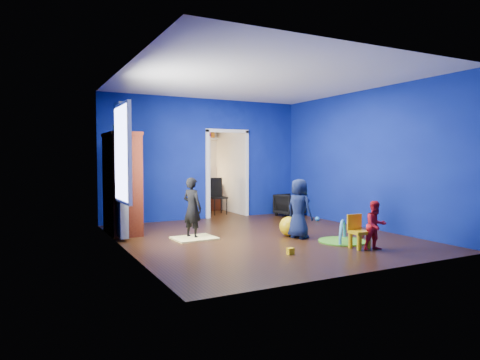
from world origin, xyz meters
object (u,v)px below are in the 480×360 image
study_desk (204,197)px  child_black (192,208)px  armchair (290,205)px  crt_tv (124,181)px  child_navy (299,209)px  toddler_red (376,225)px  folding_chair (218,197)px  hopper_ball (289,226)px  vase (125,125)px  kid_chair (360,233)px  play_mat (342,241)px  tv_armoire (122,183)px

study_desk → child_black: bearing=-115.4°
armchair → crt_tv: size_ratio=0.88×
child_navy → toddler_red: bearing=-176.7°
toddler_red → folding_chair: (-0.46, 5.10, 0.06)m
crt_tv → study_desk: 3.91m
study_desk → hopper_ball: bearing=-91.1°
hopper_ball → vase: bearing=152.3°
kid_chair → play_mat: size_ratio=0.60×
armchair → folding_chair: folding_chair is taller
kid_chair → crt_tv: bearing=139.1°
child_black → tv_armoire: 1.56m
child_black → study_desk: bearing=-52.1°
hopper_ball → play_mat: hopper_ball is taller
tv_armoire → vase: bearing=-90.0°
child_black → play_mat: size_ratio=1.34×
kid_chair → play_mat: (0.13, 0.56, -0.24)m
toddler_red → crt_tv: bearing=140.1°
tv_armoire → crt_tv: tv_armoire is taller
toddler_red → vase: 4.81m
crt_tv → folding_chair: 3.31m
toddler_red → kid_chair: (-0.15, 0.20, -0.15)m
vase → hopper_ball: vase is taller
tv_armoire → crt_tv: size_ratio=2.80×
toddler_red → child_black: bearing=140.8°
child_black → kid_chair: (2.10, -2.10, -0.31)m
child_navy → toddler_red: child_navy is taller
crt_tv → hopper_ball: 3.31m
child_navy → play_mat: size_ratio=1.31×
armchair → hopper_ball: bearing=135.2°
vase → crt_tv: bearing=82.4°
child_black → hopper_ball: size_ratio=3.03×
hopper_ball → tv_armoire: bearing=147.6°
study_desk → toddler_red: bearing=-85.7°
child_navy → kid_chair: 1.29m
crt_tv → folding_chair: crt_tv is taller
armchair → study_desk: bearing=25.3°
kid_chair → tv_armoire: bearing=139.4°
crt_tv → study_desk: (2.78, 2.67, -0.65)m
armchair → folding_chair: size_ratio=0.67×
child_black → toddler_red: 3.22m
toddler_red → kid_chair: toddler_red is taller
hopper_ball → kid_chair: bearing=-74.9°
tv_armoire → study_desk: bearing=43.4°
vase → play_mat: vase is taller
child_navy → crt_tv: crt_tv is taller
tv_armoire → child_navy: bearing=-35.5°
study_desk → child_navy: bearing=-90.4°
armchair → vase: (-4.32, -0.91, 1.80)m
tv_armoire → play_mat: (3.26, -2.63, -0.97)m
armchair → play_mat: 3.42m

